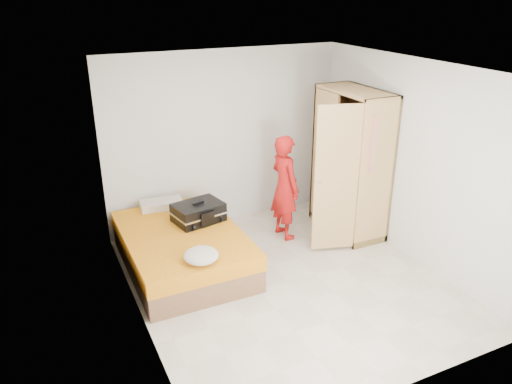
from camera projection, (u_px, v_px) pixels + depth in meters
name	position (u px, v px, depth m)	size (l,w,h in m)	color
room	(290.00, 184.00, 5.69)	(4.00, 4.02, 2.60)	beige
bed	(183.00, 249.00, 6.43)	(1.42, 2.02, 0.50)	#8E5D40
wardrobe	(349.00, 167.00, 7.11)	(1.15, 1.20, 2.10)	tan
person	(285.00, 187.00, 7.05)	(0.55, 0.36, 1.52)	red
suitcase	(198.00, 212.00, 6.59)	(0.72, 0.58, 0.28)	black
round_cushion	(201.00, 255.00, 5.64)	(0.40, 0.40, 0.15)	beige
pillow	(161.00, 204.00, 7.01)	(0.58, 0.29, 0.10)	beige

